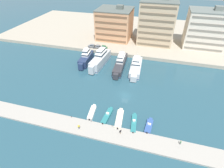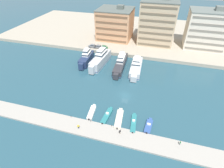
{
  "view_description": "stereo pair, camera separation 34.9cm",
  "coord_description": "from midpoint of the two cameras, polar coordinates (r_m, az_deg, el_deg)",
  "views": [
    {
      "loc": [
        8.72,
        -49.23,
        41.62
      ],
      "look_at": [
        -5.73,
        2.41,
        2.5
      ],
      "focal_mm": 28.0,
      "sensor_mm": 36.0,
      "label": 1
    },
    {
      "loc": [
        9.06,
        -49.14,
        41.62
      ],
      "look_at": [
        -5.73,
        2.41,
        2.5
      ],
      "focal_mm": 28.0,
      "sensor_mm": 36.0,
      "label": 2
    }
  ],
  "objects": [
    {
      "name": "ground_plane",
      "position": [
        65.05,
        4.15,
        -3.79
      ],
      "size": [
        400.0,
        400.0,
        0.0
      ],
      "primitive_type": "plane",
      "color": "#285160"
    },
    {
      "name": "quay_promenade",
      "position": [
        121.75,
        10.96,
        15.91
      ],
      "size": [
        180.0,
        70.0,
        1.67
      ],
      "primitive_type": "cube",
      "color": "#ADA38E",
      "rests_on": "ground"
    },
    {
      "name": "pier_dock",
      "position": [
        52.32,
        -0.3,
        -16.1
      ],
      "size": [
        120.0,
        5.86,
        0.56
      ],
      "primitive_type": "cube",
      "color": "#A8A399",
      "rests_on": "ground"
    },
    {
      "name": "yacht_navy_far_left",
      "position": [
        85.29,
        -8.6,
        8.29
      ],
      "size": [
        4.75,
        15.53,
        8.29
      ],
      "color": "navy",
      "rests_on": "ground"
    },
    {
      "name": "yacht_silver_left",
      "position": [
        82.83,
        -4.03,
        8.05
      ],
      "size": [
        5.71,
        19.82,
        9.12
      ],
      "color": "silver",
      "rests_on": "ground"
    },
    {
      "name": "yacht_charcoal_mid_left",
      "position": [
        80.8,
        2.64,
        6.83
      ],
      "size": [
        4.82,
        21.51,
        7.74
      ],
      "color": "#333338",
      "rests_on": "ground"
    },
    {
      "name": "yacht_silver_center_left",
      "position": [
        78.94,
        7.69,
        5.65
      ],
      "size": [
        5.46,
        18.89,
        7.38
      ],
      "color": "silver",
      "rests_on": "ground"
    },
    {
      "name": "motorboat_white_far_left",
      "position": [
        58.16,
        -6.73,
        -9.21
      ],
      "size": [
        2.3,
        7.01,
        1.0
      ],
      "color": "white",
      "rests_on": "ground"
    },
    {
      "name": "motorboat_teal_left",
      "position": [
        56.83,
        -1.73,
        -10.31
      ],
      "size": [
        2.28,
        7.86,
        1.47
      ],
      "color": "teal",
      "rests_on": "ground"
    },
    {
      "name": "motorboat_cream_mid_left",
      "position": [
        55.86,
        2.25,
        -11.25
      ],
      "size": [
        2.79,
        8.68,
        1.52
      ],
      "color": "beige",
      "rests_on": "ground"
    },
    {
      "name": "motorboat_teal_center_left",
      "position": [
        55.23,
        6.96,
        -12.52
      ],
      "size": [
        2.26,
        8.11,
        1.38
      ],
      "color": "teal",
      "rests_on": "ground"
    },
    {
      "name": "motorboat_blue_center",
      "position": [
        55.13,
        11.78,
        -13.23
      ],
      "size": [
        2.33,
        6.39,
        1.28
      ],
      "color": "#33569E",
      "rests_on": "ground"
    },
    {
      "name": "car_grey_far_left",
      "position": [
        97.3,
        -6.64,
        12.25
      ],
      "size": [
        4.12,
        1.96,
        1.8
      ],
      "color": "slate",
      "rests_on": "quay_promenade"
    },
    {
      "name": "car_grey_left",
      "position": [
        96.27,
        -4.71,
        12.1
      ],
      "size": [
        4.14,
        1.99,
        1.8
      ],
      "color": "slate",
      "rests_on": "quay_promenade"
    },
    {
      "name": "car_green_mid_left",
      "position": [
        95.27,
        -2.9,
        11.91
      ],
      "size": [
        4.17,
        2.06,
        1.8
      ],
      "color": "#2D6642",
      "rests_on": "quay_promenade"
    },
    {
      "name": "apartment_block_far_left",
      "position": [
        107.5,
        0.81,
        19.07
      ],
      "size": [
        19.41,
        17.82,
        18.82
      ],
      "color": "tan",
      "rests_on": "quay_promenade"
    },
    {
      "name": "apartment_block_left",
      "position": [
        103.85,
        14.35,
        19.06
      ],
      "size": [
        18.81,
        17.43,
        24.53
      ],
      "color": "#C6AD89",
      "rests_on": "quay_promenade"
    },
    {
      "name": "apartment_block_mid_left",
      "position": [
        106.66,
        28.19,
        15.49
      ],
      "size": [
        20.09,
        14.46,
        21.03
      ],
      "color": "silver",
      "rests_on": "quay_promenade"
    },
    {
      "name": "pedestrian_near_edge",
      "position": [
        53.4,
        -10.99,
        -13.44
      ],
      "size": [
        0.57,
        0.43,
        1.67
      ],
      "color": "#282D3D",
      "rests_on": "pier_dock"
    },
    {
      "name": "pedestrian_mid_deck",
      "position": [
        52.57,
        21.37,
        -17.26
      ],
      "size": [
        0.22,
        0.6,
        1.54
      ],
      "color": "#282D3D",
      "rests_on": "pier_dock"
    },
    {
      "name": "pedestrian_far_side",
      "position": [
        51.38,
        2.6,
        -15.15
      ],
      "size": [
        0.44,
        0.59,
        1.72
      ],
      "color": "#7A6B56",
      "rests_on": "pier_dock"
    },
    {
      "name": "bollard_west",
      "position": [
        57.49,
        -13.31,
        -10.3
      ],
      "size": [
        0.2,
        0.2,
        0.61
      ],
      "color": "#2D2D33",
      "rests_on": "pier_dock"
    },
    {
      "name": "bollard_west_mid",
      "position": [
        55.17,
        -7.0,
        -11.86
      ],
      "size": [
        0.2,
        0.2,
        0.61
      ],
      "color": "#2D2D33",
      "rests_on": "pier_dock"
    },
    {
      "name": "bollard_east_mid",
      "position": [
        53.58,
        -0.15,
        -13.38
      ],
      "size": [
        0.2,
        0.2,
        0.61
      ],
      "color": "#2D2D33",
      "rests_on": "pier_dock"
    }
  ]
}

